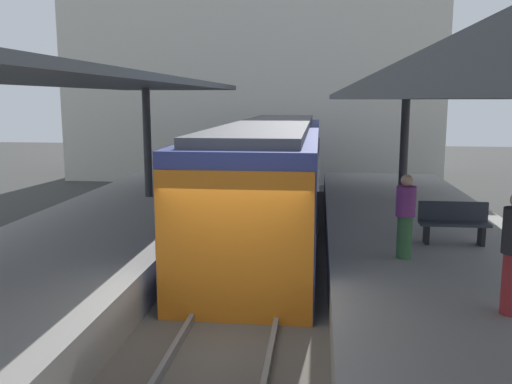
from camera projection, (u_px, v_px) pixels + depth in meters
name	position (u px, v px, depth m)	size (l,w,h in m)	color
ground_plane	(232.00, 340.00, 9.13)	(80.00, 80.00, 0.00)	#383835
platform_left	(14.00, 302.00, 9.48)	(4.40, 28.00, 1.00)	gray
platform_right	(471.00, 322.00, 8.62)	(4.40, 28.00, 1.00)	gray
track_ballast	(232.00, 335.00, 9.12)	(3.20, 28.00, 0.20)	#59544C
rail_near_side	(189.00, 323.00, 9.17)	(0.08, 28.00, 0.14)	slate
rail_far_side	(275.00, 327.00, 9.01)	(0.08, 28.00, 0.14)	slate
commuter_train	(272.00, 175.00, 16.40)	(2.78, 14.98, 3.10)	#38428C
canopy_left	(40.00, 79.00, 10.22)	(4.18, 21.00, 3.44)	#333335
canopy_right	(463.00, 97.00, 9.42)	(4.18, 21.00, 3.11)	#333335
platform_bench	(454.00, 221.00, 11.34)	(1.40, 0.41, 0.86)	black
passenger_mid_platform	(405.00, 215.00, 10.24)	(0.36, 0.36, 1.58)	#386B3D
station_building_backdrop	(254.00, 68.00, 28.04)	(18.00, 6.00, 11.00)	beige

